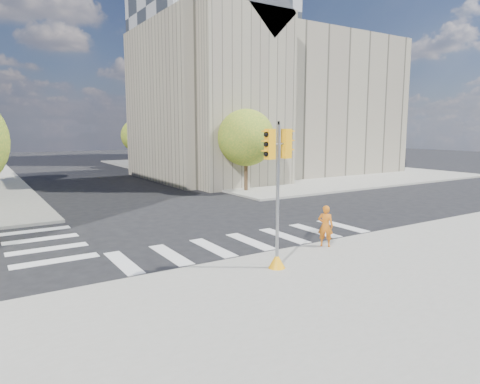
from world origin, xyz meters
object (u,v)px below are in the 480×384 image
lamp_near (225,130)px  lamp_far (160,130)px  traffic_signal (277,207)px  photographer (326,226)px

lamp_near → lamp_far: 14.00m
lamp_near → traffic_signal: size_ratio=1.69×
traffic_signal → photographer: (3.20, 1.10, -1.23)m
lamp_near → traffic_signal: 22.00m
lamp_far → traffic_signal: size_ratio=1.69×
lamp_far → lamp_near: bearing=-90.0°
lamp_far → photographer: lamp_far is taller
lamp_near → lamp_far: size_ratio=1.00×
lamp_far → photographer: (-6.29, -32.60, -3.61)m
lamp_near → photographer: (-6.29, -18.60, -3.61)m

